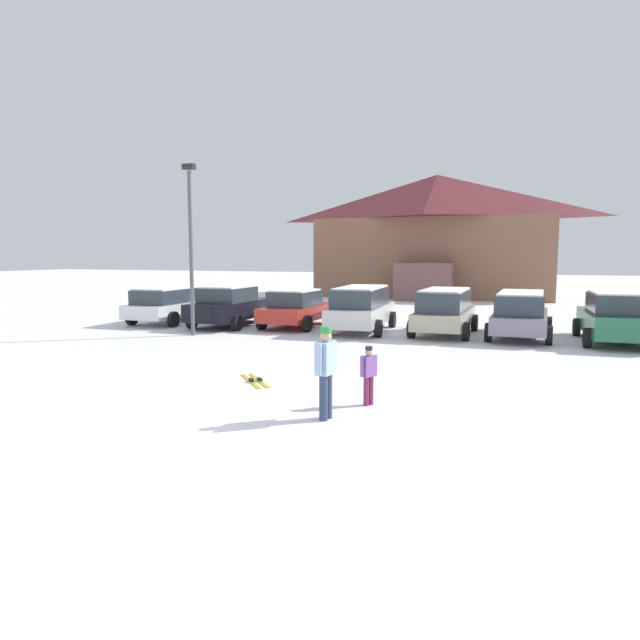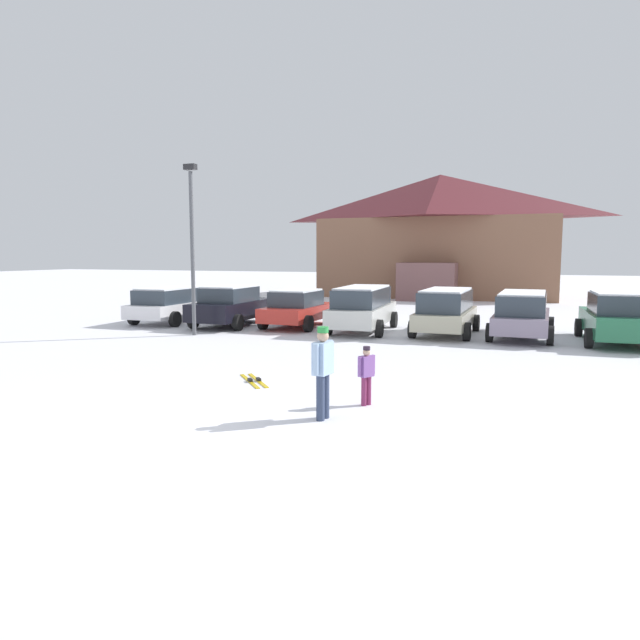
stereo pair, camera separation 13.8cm
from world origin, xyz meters
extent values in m
plane|color=white|center=(0.00, 0.00, 0.00)|extent=(160.00, 160.00, 0.00)
cube|color=brown|center=(-0.53, 32.89, 2.67)|extent=(15.63, 7.48, 5.34)
pyramid|color=maroon|center=(-0.53, 32.89, 6.87)|extent=(16.23, 8.08, 3.05)
cube|color=brown|center=(-0.49, 28.31, 1.20)|extent=(3.61, 1.83, 2.40)
cube|color=white|center=(-8.73, 13.14, 0.60)|extent=(1.97, 4.74, 0.56)
cube|color=#2D3842|center=(-8.73, 13.05, 1.17)|extent=(1.72, 3.61, 0.59)
cube|color=white|center=(-8.73, 13.05, 1.50)|extent=(1.60, 3.43, 0.06)
cylinder|color=black|center=(-9.77, 14.57, 0.32)|extent=(0.24, 0.65, 0.64)
cylinder|color=black|center=(-7.77, 14.62, 0.32)|extent=(0.24, 0.65, 0.64)
cylinder|color=black|center=(-9.69, 11.66, 0.32)|extent=(0.24, 0.65, 0.64)
cylinder|color=black|center=(-7.70, 11.71, 0.32)|extent=(0.24, 0.65, 0.64)
cube|color=black|center=(-5.77, 12.97, 0.67)|extent=(1.91, 4.48, 0.70)
cube|color=#2D3842|center=(-5.77, 12.74, 1.31)|extent=(1.66, 2.34, 0.57)
cube|color=white|center=(-5.77, 12.74, 1.62)|extent=(1.55, 2.22, 0.06)
cylinder|color=black|center=(-6.78, 14.33, 0.32)|extent=(0.23, 0.64, 0.64)
cylinder|color=black|center=(-4.80, 14.36, 0.32)|extent=(0.23, 0.64, 0.64)
cylinder|color=black|center=(-6.74, 11.57, 0.32)|extent=(0.23, 0.64, 0.64)
cylinder|color=black|center=(-4.76, 11.60, 0.32)|extent=(0.23, 0.64, 0.64)
cube|color=#B72C23|center=(-3.03, 13.52, 0.60)|extent=(1.83, 4.12, 0.55)
cube|color=#2D3842|center=(-3.04, 13.31, 1.17)|extent=(1.59, 2.15, 0.59)
cube|color=white|center=(-3.04, 13.31, 1.50)|extent=(1.48, 2.04, 0.06)
cylinder|color=black|center=(-3.98, 14.80, 0.32)|extent=(0.23, 0.64, 0.64)
cylinder|color=black|center=(-2.06, 14.78, 0.32)|extent=(0.23, 0.64, 0.64)
cylinder|color=black|center=(-4.01, 12.26, 0.32)|extent=(0.23, 0.64, 0.64)
cylinder|color=black|center=(-2.09, 12.24, 0.32)|extent=(0.23, 0.64, 0.64)
cube|color=beige|center=(-0.23, 13.20, 0.65)|extent=(2.02, 4.83, 0.67)
cube|color=#2D3842|center=(-0.22, 13.11, 1.32)|extent=(1.75, 3.68, 0.67)
cube|color=white|center=(-0.22, 13.11, 1.68)|extent=(1.63, 3.49, 0.06)
cylinder|color=black|center=(-1.26, 14.61, 0.32)|extent=(0.26, 0.65, 0.64)
cylinder|color=black|center=(0.63, 14.72, 0.32)|extent=(0.26, 0.65, 0.64)
cylinder|color=black|center=(-1.09, 11.68, 0.32)|extent=(0.26, 0.65, 0.64)
cylinder|color=black|center=(0.80, 11.79, 0.32)|extent=(0.26, 0.65, 0.64)
cube|color=#ADA88E|center=(2.89, 13.39, 0.61)|extent=(1.80, 4.41, 0.58)
cube|color=#2D3842|center=(2.89, 13.30, 1.26)|extent=(1.58, 3.35, 0.72)
cube|color=white|center=(2.89, 13.30, 1.65)|extent=(1.47, 3.19, 0.06)
cylinder|color=black|center=(1.98, 14.77, 0.32)|extent=(0.23, 0.64, 0.64)
cylinder|color=black|center=(3.85, 14.74, 0.32)|extent=(0.23, 0.64, 0.64)
cylinder|color=black|center=(1.93, 12.05, 0.32)|extent=(0.23, 0.64, 0.64)
cylinder|color=black|center=(3.80, 12.02, 0.32)|extent=(0.23, 0.64, 0.64)
cube|color=gray|center=(5.52, 13.52, 0.61)|extent=(1.87, 4.71, 0.57)
cube|color=#2D3842|center=(5.52, 13.43, 1.23)|extent=(1.63, 3.59, 0.67)
cube|color=white|center=(5.52, 13.43, 1.60)|extent=(1.52, 3.41, 0.06)
cylinder|color=black|center=(4.61, 14.99, 0.32)|extent=(0.24, 0.65, 0.64)
cylinder|color=black|center=(6.50, 14.95, 0.32)|extent=(0.24, 0.65, 0.64)
cylinder|color=black|center=(4.54, 12.10, 0.32)|extent=(0.24, 0.65, 0.64)
cylinder|color=black|center=(6.43, 12.05, 0.32)|extent=(0.24, 0.65, 0.64)
cube|color=#266C47|center=(8.50, 13.29, 0.67)|extent=(2.08, 4.57, 0.69)
cube|color=#2D3842|center=(8.51, 13.07, 1.33)|extent=(1.76, 2.40, 0.63)
cube|color=white|center=(8.51, 13.07, 1.68)|extent=(1.64, 2.28, 0.06)
cylinder|color=black|center=(7.43, 14.64, 0.32)|extent=(0.25, 0.65, 0.64)
cylinder|color=black|center=(9.45, 14.73, 0.32)|extent=(0.25, 0.65, 0.64)
cylinder|color=black|center=(7.55, 11.86, 0.32)|extent=(0.25, 0.65, 0.64)
cylinder|color=#7B2952|center=(2.94, 2.90, 0.29)|extent=(0.10, 0.10, 0.57)
cylinder|color=#7B2952|center=(2.87, 2.79, 0.29)|extent=(0.10, 0.10, 0.57)
cube|color=#8653A4|center=(2.90, 2.84, 0.77)|extent=(0.29, 0.33, 0.40)
cylinder|color=#8653A4|center=(3.00, 2.99, 0.78)|extent=(0.08, 0.08, 0.38)
cylinder|color=#8653A4|center=(2.81, 2.69, 0.78)|extent=(0.08, 0.08, 0.38)
sphere|color=tan|center=(2.90, 2.84, 1.05)|extent=(0.15, 0.15, 0.15)
cylinder|color=#2C202F|center=(2.90, 2.84, 1.13)|extent=(0.14, 0.14, 0.07)
cylinder|color=#313C59|center=(2.43, 1.56, 0.41)|extent=(0.15, 0.15, 0.82)
cylinder|color=#313C59|center=(2.46, 1.74, 0.41)|extent=(0.15, 0.15, 0.82)
cube|color=#9CBBDF|center=(2.44, 1.65, 1.11)|extent=(0.29, 0.43, 0.58)
cylinder|color=#9CBBDF|center=(2.41, 1.40, 1.12)|extent=(0.11, 0.11, 0.55)
cylinder|color=#9CBBDF|center=(2.48, 1.90, 1.12)|extent=(0.11, 0.11, 0.55)
sphere|color=tan|center=(2.44, 1.65, 1.50)|extent=(0.21, 0.21, 0.21)
cylinder|color=green|center=(2.44, 1.65, 1.62)|extent=(0.20, 0.20, 0.10)
cube|color=gold|center=(-0.20, 3.89, 0.01)|extent=(1.11, 1.23, 0.02)
cube|color=black|center=(-0.17, 3.85, 0.05)|extent=(0.19, 0.20, 0.06)
cube|color=gold|center=(-0.05, 4.02, 0.01)|extent=(1.11, 1.23, 0.02)
cube|color=black|center=(-0.02, 3.98, 0.05)|extent=(0.19, 0.20, 0.06)
cylinder|color=#515459|center=(-5.66, 9.98, 2.92)|extent=(0.14, 0.14, 5.85)
cube|color=#232326|center=(-5.66, 9.98, 6.00)|extent=(0.44, 0.24, 0.20)
camera|label=1|loc=(5.78, -7.70, 2.94)|focal=32.00mm
camera|label=2|loc=(5.91, -7.65, 2.94)|focal=32.00mm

